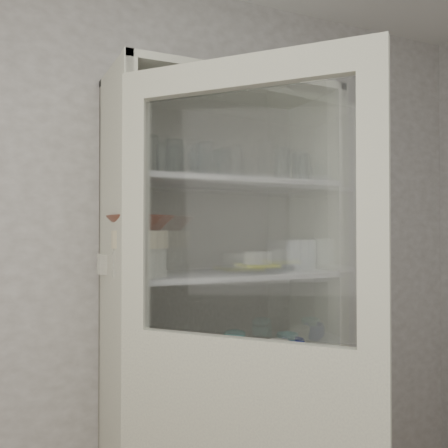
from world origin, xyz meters
name	(u,v)px	position (x,y,z in m)	size (l,w,h in m)	color
wall_back	(164,262)	(0.00, 1.50, 1.30)	(3.60, 0.02, 2.60)	#9E9B95
pantry_cabinet	(218,342)	(0.20, 1.34, 0.94)	(1.00, 0.45, 2.10)	#B9B8A9
cupboard_door	(242,410)	(-0.01, 0.71, 0.87)	(0.61, 0.71, 2.00)	#B9B8A9
tumbler_0	(174,158)	(-0.07, 1.17, 1.73)	(0.07, 0.07, 0.14)	silver
tumbler_1	(149,155)	(-0.18, 1.14, 1.73)	(0.07, 0.07, 0.14)	silver
tumbler_2	(199,160)	(0.02, 1.14, 1.72)	(0.06, 0.06, 0.13)	silver
tumbler_3	(205,159)	(0.05, 1.13, 1.73)	(0.07, 0.07, 0.14)	silver
tumbler_4	(282,165)	(0.42, 1.15, 1.73)	(0.07, 0.07, 0.14)	silver
tumbler_5	(305,169)	(0.55, 1.16, 1.72)	(0.06, 0.06, 0.13)	silver
tumbler_6	(300,167)	(0.52, 1.15, 1.73)	(0.07, 0.07, 0.14)	silver
tumbler_7	(165,161)	(-0.07, 1.29, 1.73)	(0.07, 0.07, 0.15)	silver
tumbler_8	(177,162)	(-0.03, 1.26, 1.73)	(0.07, 0.07, 0.14)	silver
tumbler_9	(213,166)	(0.15, 1.28, 1.72)	(0.06, 0.06, 0.13)	silver
tumbler_10	(223,165)	(0.19, 1.25, 1.73)	(0.07, 0.07, 0.14)	silver
tumbler_11	(235,165)	(0.26, 1.28, 1.74)	(0.08, 0.08, 0.15)	silver
goblet_0	(128,159)	(-0.21, 1.35, 1.74)	(0.07, 0.07, 0.17)	silver
goblet_1	(194,165)	(0.10, 1.37, 1.74)	(0.07, 0.07, 0.15)	silver
goblet_2	(219,165)	(0.22, 1.37, 1.75)	(0.08, 0.08, 0.17)	silver
goblet_3	(293,168)	(0.61, 1.34, 1.75)	(0.08, 0.08, 0.17)	silver
plate_stack_front	(140,262)	(-0.20, 1.21, 1.32)	(0.21, 0.21, 0.11)	beige
plate_stack_back	(125,263)	(-0.21, 1.40, 1.30)	(0.23, 0.23, 0.08)	beige
cream_bowl	(140,239)	(-0.20, 1.21, 1.41)	(0.22, 0.22, 0.07)	beige
terracotta_bowl	(140,223)	(-0.20, 1.21, 1.47)	(0.25, 0.25, 0.06)	brown
glass_platter	(257,269)	(0.36, 1.27, 1.27)	(0.35, 0.35, 0.02)	silver
yellow_trivet	(257,265)	(0.36, 1.27, 1.29)	(0.16, 0.16, 0.01)	#F8EB3F
white_ramekin	(257,258)	(0.36, 1.27, 1.32)	(0.13, 0.13, 0.06)	beige
grey_bowl_stack	(301,254)	(0.61, 1.28, 1.33)	(0.14, 0.14, 0.14)	silver
mug_blue	(293,348)	(0.53, 1.23, 0.90)	(0.11, 0.11, 0.09)	navy
mug_teal	(287,343)	(0.55, 1.31, 0.91)	(0.10, 0.10, 0.09)	teal
mug_white	(278,352)	(0.41, 1.17, 0.91)	(0.11, 0.11, 0.10)	beige
teal_jar	(235,347)	(0.26, 1.30, 0.92)	(0.10, 0.10, 0.12)	teal
measuring_cups	(189,368)	(0.01, 1.20, 0.88)	(0.10, 0.10, 0.04)	silver
white_canister	(159,354)	(-0.09, 1.29, 0.93)	(0.11, 0.11, 0.13)	beige
tin_box	(253,445)	(0.33, 1.25, 0.49)	(0.20, 0.14, 0.06)	#9D9EAB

